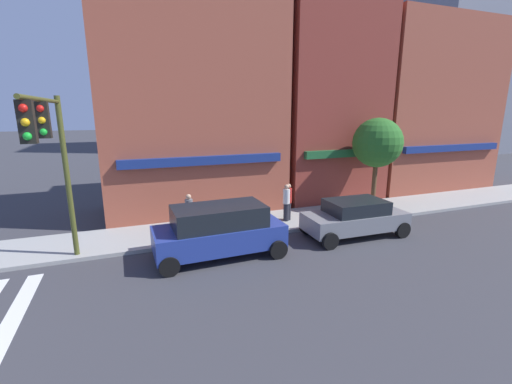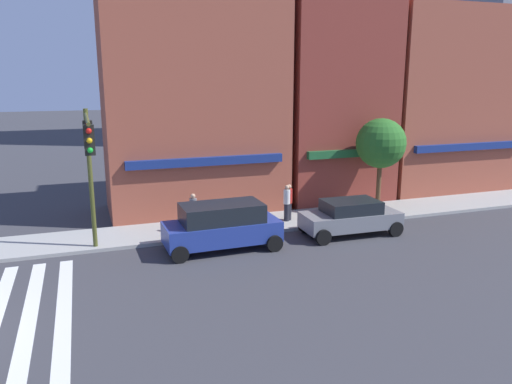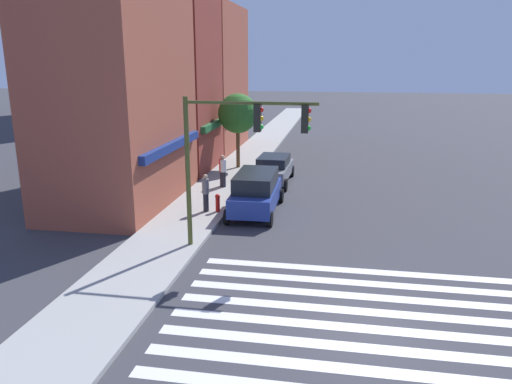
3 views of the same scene
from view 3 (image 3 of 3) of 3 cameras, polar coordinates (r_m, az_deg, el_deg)
name	(u,v)px [view 3 (image 3 of 3)]	position (r m, az deg, el deg)	size (l,w,h in m)	color
ground_plane	(364,329)	(14.26, 12.26, -15.02)	(200.00, 200.00, 0.00)	#38383D
sidewalk_left	(105,303)	(15.70, -16.90, -12.09)	(120.00, 3.00, 0.15)	#9E9E99
crosswalk_stripes	(364,329)	(14.26, 12.26, -15.01)	(8.11, 10.80, 0.01)	silver
storefront_row	(171,71)	(32.28, -9.68, 13.51)	(24.74, 5.30, 15.73)	#9E4C38
traffic_signal	(235,141)	(17.96, -2.36, 5.82)	(0.32, 4.85, 5.76)	#474C1E
suv_blue	(256,191)	(23.38, 0.00, 0.07)	(4.74, 2.12, 1.94)	navy
sedan_grey	(274,169)	(29.16, 2.03, 2.69)	(4.44, 2.02, 1.59)	slate
pedestrian_white_shirt	(223,171)	(27.61, -3.75, 2.46)	(0.32, 0.32, 1.77)	#23232D
pedestrian_red_jacket	(222,170)	(27.79, -3.90, 2.54)	(0.32, 0.32, 1.77)	#23232D
pedestrian_grey_coat	(206,192)	(23.20, -5.77, -0.02)	(0.32, 0.32, 1.77)	#23232D
fire_hydrant	(218,202)	(23.24, -4.41, -1.14)	(0.24, 0.24, 0.84)	red
street_tree	(238,114)	(32.33, -2.10, 8.93)	(2.53, 2.53, 4.78)	brown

